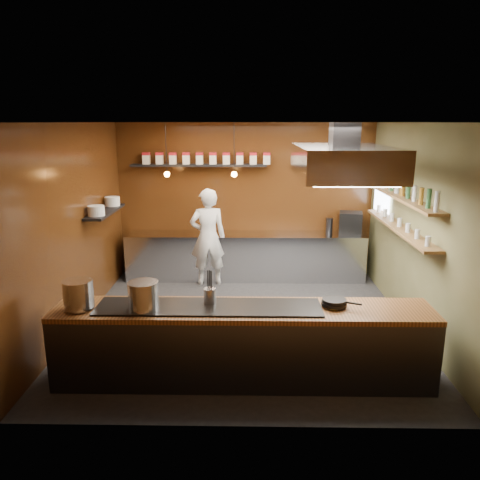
{
  "coord_description": "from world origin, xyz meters",
  "views": [
    {
      "loc": [
        0.05,
        -6.64,
        3.01
      ],
      "look_at": [
        -0.07,
        0.4,
        1.22
      ],
      "focal_mm": 35.0,
      "sensor_mm": 36.0,
      "label": 1
    }
  ],
  "objects_px": {
    "extractor_hood": "(343,161)",
    "stockpot_large": "(78,294)",
    "stockpot_small": "(143,295)",
    "chef": "(208,237)",
    "espresso_machine": "(350,223)"
  },
  "relations": [
    {
      "from": "chef",
      "to": "stockpot_small",
      "type": "bearing_deg",
      "value": 72.37
    },
    {
      "from": "extractor_hood",
      "to": "stockpot_large",
      "type": "bearing_deg",
      "value": -158.14
    },
    {
      "from": "extractor_hood",
      "to": "stockpot_large",
      "type": "distance_m",
      "value": 3.7
    },
    {
      "from": "extractor_hood",
      "to": "stockpot_large",
      "type": "xyz_separation_m",
      "value": [
        -3.18,
        -1.28,
        -1.4
      ]
    },
    {
      "from": "espresso_machine",
      "to": "chef",
      "type": "height_order",
      "value": "chef"
    },
    {
      "from": "stockpot_small",
      "to": "chef",
      "type": "height_order",
      "value": "chef"
    },
    {
      "from": "extractor_hood",
      "to": "chef",
      "type": "xyz_separation_m",
      "value": [
        -2.0,
        2.23,
        -1.59
      ]
    },
    {
      "from": "stockpot_large",
      "to": "stockpot_small",
      "type": "height_order",
      "value": "stockpot_large"
    },
    {
      "from": "extractor_hood",
      "to": "stockpot_small",
      "type": "xyz_separation_m",
      "value": [
        -2.43,
        -1.29,
        -1.4
      ]
    },
    {
      "from": "espresso_machine",
      "to": "chef",
      "type": "distance_m",
      "value": 2.76
    },
    {
      "from": "chef",
      "to": "stockpot_large",
      "type": "bearing_deg",
      "value": 60.74
    },
    {
      "from": "stockpot_large",
      "to": "chef",
      "type": "distance_m",
      "value": 3.7
    },
    {
      "from": "extractor_hood",
      "to": "stockpot_small",
      "type": "relative_size",
      "value": 5.84
    },
    {
      "from": "chef",
      "to": "espresso_machine",
      "type": "bearing_deg",
      "value": 177.43
    },
    {
      "from": "stockpot_small",
      "to": "espresso_machine",
      "type": "distance_m",
      "value": 5.02
    }
  ]
}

